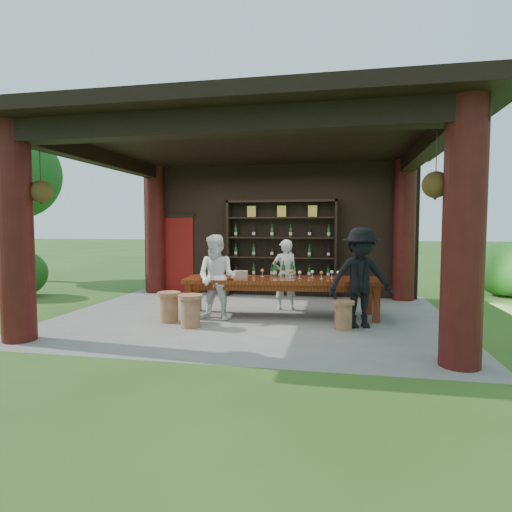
% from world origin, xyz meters
% --- Properties ---
extents(ground, '(90.00, 90.00, 0.00)m').
position_xyz_m(ground, '(0.00, 0.00, 0.00)').
color(ground, '#2D5119').
rests_on(ground, ground).
extents(pavilion, '(7.50, 6.00, 3.60)m').
position_xyz_m(pavilion, '(-0.01, 0.43, 2.13)').
color(pavilion, slate).
rests_on(pavilion, ground).
extents(wine_shelf, '(2.72, 0.41, 2.39)m').
position_xyz_m(wine_shelf, '(0.23, 2.45, 1.20)').
color(wine_shelf, black).
rests_on(wine_shelf, ground).
extents(tasting_table, '(3.79, 1.33, 0.75)m').
position_xyz_m(tasting_table, '(0.56, 0.12, 0.64)').
color(tasting_table, '#5F200D').
rests_on(tasting_table, ground).
extents(stool_near_left, '(0.43, 0.43, 0.57)m').
position_xyz_m(stool_near_left, '(-0.87, -1.07, 0.30)').
color(stool_near_left, brown).
rests_on(stool_near_left, ground).
extents(stool_near_right, '(0.37, 0.37, 0.49)m').
position_xyz_m(stool_near_right, '(1.73, -0.72, 0.26)').
color(stool_near_right, brown).
rests_on(stool_near_right, ground).
extents(stool_far_left, '(0.42, 0.42, 0.55)m').
position_xyz_m(stool_far_left, '(-1.39, -0.76, 0.29)').
color(stool_far_left, brown).
rests_on(stool_far_left, ground).
extents(host, '(0.64, 0.55, 1.48)m').
position_xyz_m(host, '(0.54, 0.82, 0.74)').
color(host, beige).
rests_on(host, ground).
extents(guest_woman, '(0.85, 0.70, 1.60)m').
position_xyz_m(guest_woman, '(-0.57, -0.43, 0.80)').
color(guest_woman, white).
rests_on(guest_woman, ground).
extents(guest_man, '(1.24, 0.90, 1.73)m').
position_xyz_m(guest_man, '(2.02, -0.52, 0.87)').
color(guest_man, black).
rests_on(guest_man, ground).
extents(table_bottles, '(0.43, 0.13, 0.31)m').
position_xyz_m(table_bottles, '(0.56, 0.40, 0.90)').
color(table_bottles, '#194C1E').
rests_on(table_bottles, tasting_table).
extents(table_glasses, '(1.56, 0.31, 0.15)m').
position_xyz_m(table_glasses, '(1.02, 0.24, 0.82)').
color(table_glasses, silver).
rests_on(table_glasses, tasting_table).
extents(napkin_basket, '(0.28, 0.21, 0.14)m').
position_xyz_m(napkin_basket, '(-0.22, -0.02, 0.82)').
color(napkin_basket, '#BF6672').
rests_on(napkin_basket, tasting_table).
extents(shrubs, '(14.38, 8.21, 1.36)m').
position_xyz_m(shrubs, '(3.55, 1.27, 0.55)').
color(shrubs, '#194C14').
rests_on(shrubs, ground).
extents(trees, '(22.35, 9.57, 4.80)m').
position_xyz_m(trees, '(4.07, 1.55, 3.37)').
color(trees, '#3F2819').
rests_on(trees, ground).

